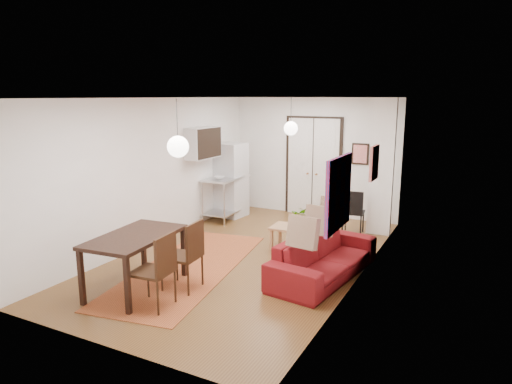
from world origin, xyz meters
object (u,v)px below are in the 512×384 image
at_px(black_side_chair, 355,207).
at_px(fridge, 231,180).
at_px(sofa, 324,257).
at_px(kitchen_counter, 226,191).
at_px(dining_chair_near, 186,247).
at_px(dining_table, 135,241).
at_px(coffee_table, 297,230).
at_px(dining_chair_far, 157,262).

bearing_deg(black_side_chair, fridge, -6.47).
xyz_separation_m(sofa, black_side_chair, (-0.23, 2.69, 0.23)).
height_order(kitchen_counter, dining_chair_near, dining_chair_near).
height_order(sofa, black_side_chair, black_side_chair).
xyz_separation_m(kitchen_counter, fridge, (-0.00, 0.25, 0.22)).
bearing_deg(kitchen_counter, dining_table, -79.27).
height_order(kitchen_counter, dining_table, kitchen_counter).
relative_size(coffee_table, black_side_chair, 1.05).
bearing_deg(kitchen_counter, fridge, 89.59).
xyz_separation_m(sofa, fridge, (-3.32, 2.69, 0.56)).
bearing_deg(sofa, coffee_table, 48.39).
bearing_deg(kitchen_counter, sofa, -37.88).
bearing_deg(coffee_table, kitchen_counter, 150.26).
xyz_separation_m(sofa, dining_table, (-2.40, -1.80, 0.44)).
xyz_separation_m(coffee_table, dining_table, (-1.49, -2.87, 0.40)).
relative_size(fridge, dining_chair_near, 1.67).
relative_size(dining_table, dining_chair_near, 1.53).
distance_m(fridge, dining_chair_near, 4.32).
distance_m(kitchen_counter, dining_chair_near, 4.08).
xyz_separation_m(kitchen_counter, black_side_chair, (3.09, 0.25, -0.11)).
bearing_deg(fridge, coffee_table, -28.03).
distance_m(dining_table, dining_chair_near, 0.77).
height_order(dining_table, black_side_chair, black_side_chair).
distance_m(fridge, dining_table, 4.59).
distance_m(coffee_table, kitchen_counter, 2.79).
xyz_separation_m(fridge, dining_table, (0.93, -4.49, -0.13)).
distance_m(sofa, kitchen_counter, 4.14).
relative_size(coffee_table, dining_table, 0.61).
bearing_deg(coffee_table, black_side_chair, 67.27).
bearing_deg(dining_chair_near, coffee_table, 154.47).
bearing_deg(coffee_table, dining_chair_near, -110.32).
height_order(coffee_table, fridge, fridge).
height_order(coffee_table, black_side_chair, black_side_chair).
bearing_deg(dining_chair_far, dining_chair_near, 174.79).
xyz_separation_m(fridge, dining_chair_far, (1.53, -4.73, -0.27)).
bearing_deg(kitchen_counter, coffee_table, -31.25).
bearing_deg(dining_chair_far, fridge, -167.34).
relative_size(sofa, kitchen_counter, 1.73).
bearing_deg(coffee_table, dining_table, -117.47).
distance_m(dining_chair_far, black_side_chair, 4.99).
relative_size(kitchen_counter, dining_chair_near, 1.25).
relative_size(coffee_table, dining_chair_near, 0.94).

